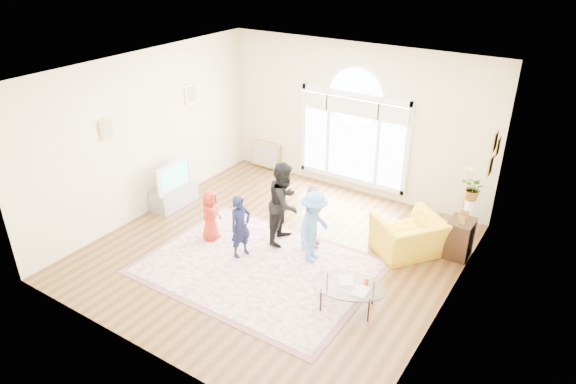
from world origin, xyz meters
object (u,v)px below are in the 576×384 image
Objects in this scene: armchair at (408,236)px; television at (172,174)px; area_rug at (258,267)px; coffee_table at (348,286)px; tv_console at (174,196)px.

television is at bearing -42.56° from armchair.
area_rug is at bearing -10.74° from armchair.
coffee_table is at bearing 30.58° from armchair.
coffee_table is (1.75, -0.12, 0.39)m from area_rug.
television is 0.91× the size of armchair.
television is (0.01, -0.00, 0.49)m from tv_console.
tv_console reaches higher than area_rug.
television reaches higher than coffee_table.
armchair is at bearing 68.33° from coffee_table.
television is at bearing -0.00° from tv_console.
area_rug is 2.67m from armchair.
armchair is (0.21, 1.91, -0.05)m from coffee_table.
coffee_table is (4.54, -1.01, -0.30)m from television.
area_rug is 1.79m from coffee_table.
armchair reaches higher than coffee_table.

